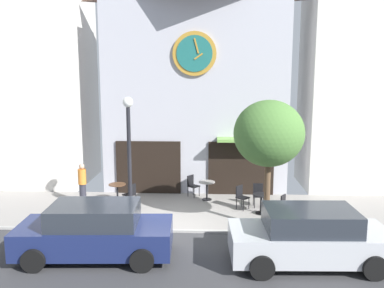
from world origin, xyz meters
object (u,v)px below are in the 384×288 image
(cafe_chair_curbside, at_px, (258,193))
(cafe_chair_outer, at_px, (192,184))
(parked_car_navy, at_px, (95,231))
(cafe_table_near_curb, at_px, (261,201))
(parked_car_silver, at_px, (309,237))
(pedestrian_orange, at_px, (82,184))
(cafe_chair_near_tree, at_px, (280,204))
(cafe_table_near_door, at_px, (117,189))
(street_tree, at_px, (269,134))
(cafe_chair_left_end, at_px, (130,193))
(cafe_table_center_left, at_px, (207,187))
(street_lamp, at_px, (129,159))
(cafe_chair_facing_wall, at_px, (241,195))

(cafe_chair_curbside, xyz_separation_m, cafe_chair_outer, (-2.66, 1.25, 0.00))
(parked_car_navy, bearing_deg, cafe_table_near_curb, 37.76)
(cafe_chair_outer, distance_m, parked_car_navy, 6.55)
(parked_car_silver, bearing_deg, pedestrian_orange, 148.20)
(cafe_chair_near_tree, bearing_deg, cafe_table_near_door, 164.80)
(cafe_table_near_curb, height_order, parked_car_navy, parked_car_navy)
(street_tree, bearing_deg, cafe_table_near_curb, 90.46)
(cafe_table_near_curb, xyz_separation_m, cafe_chair_left_end, (-5.03, 0.64, 0.04))
(cafe_table_near_door, xyz_separation_m, cafe_table_center_left, (3.64, 0.43, 0.01))
(pedestrian_orange, xyz_separation_m, parked_car_silver, (7.77, -4.82, -0.10))
(street_tree, xyz_separation_m, cafe_chair_left_end, (-5.05, 2.07, -2.68))
(cafe_table_near_door, height_order, cafe_chair_left_end, cafe_chair_left_end)
(street_tree, distance_m, parked_car_navy, 6.23)
(cafe_chair_left_end, bearing_deg, cafe_chair_curbside, 2.35)
(cafe_table_center_left, relative_size, parked_car_navy, 0.18)
(parked_car_silver, bearing_deg, cafe_chair_near_tree, 93.02)
(cafe_chair_left_end, bearing_deg, street_tree, -22.32)
(street_tree, bearing_deg, cafe_chair_left_end, 157.68)
(cafe_table_near_door, bearing_deg, street_lamp, -65.03)
(cafe_table_near_door, relative_size, cafe_chair_curbside, 0.82)
(cafe_chair_near_tree, bearing_deg, cafe_chair_outer, 141.28)
(street_lamp, relative_size, pedestrian_orange, 2.62)
(cafe_chair_facing_wall, height_order, pedestrian_orange, pedestrian_orange)
(street_lamp, xyz_separation_m, cafe_chair_curbside, (4.73, 1.69, -1.69))
(cafe_chair_near_tree, distance_m, parked_car_navy, 6.70)
(street_tree, height_order, parked_car_navy, street_tree)
(street_tree, xyz_separation_m, cafe_table_center_left, (-2.04, 3.03, -2.67))
(street_lamp, xyz_separation_m, cafe_table_near_curb, (4.74, 0.85, -1.73))
(cafe_table_near_curb, distance_m, cafe_chair_curbside, 0.84)
(cafe_chair_curbside, distance_m, cafe_chair_outer, 2.94)
(parked_car_navy, bearing_deg, cafe_chair_facing_wall, 45.51)
(cafe_chair_left_end, xyz_separation_m, pedestrian_orange, (-1.93, 0.08, 0.33))
(cafe_chair_facing_wall, distance_m, parked_car_silver, 4.88)
(pedestrian_orange, bearing_deg, cafe_table_near_door, 19.22)
(cafe_chair_left_end, height_order, parked_car_navy, parked_car_navy)
(cafe_chair_outer, height_order, pedestrian_orange, pedestrian_orange)
(cafe_chair_left_end, height_order, pedestrian_orange, pedestrian_orange)
(cafe_table_near_door, relative_size, parked_car_silver, 0.17)
(street_lamp, bearing_deg, pedestrian_orange, 144.81)
(cafe_chair_near_tree, xyz_separation_m, cafe_chair_outer, (-3.29, 2.64, 0.00))
(street_lamp, bearing_deg, cafe_chair_left_end, 101.38)
(cafe_table_center_left, bearing_deg, parked_car_silver, -63.44)
(cafe_table_center_left, bearing_deg, street_lamp, -137.88)
(cafe_table_near_curb, distance_m, cafe_chair_near_tree, 0.83)
(cafe_chair_near_tree, bearing_deg, parked_car_silver, -86.98)
(street_lamp, xyz_separation_m, cafe_chair_outer, (2.07, 2.95, -1.69))
(cafe_table_center_left, height_order, cafe_chair_near_tree, cafe_chair_near_tree)
(cafe_chair_left_end, relative_size, pedestrian_orange, 0.54)
(street_lamp, height_order, cafe_table_near_door, street_lamp)
(street_tree, bearing_deg, cafe_table_near_door, 155.42)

